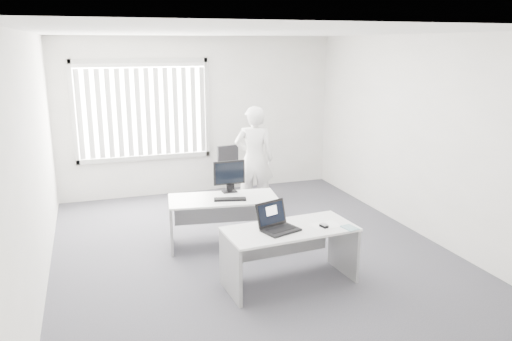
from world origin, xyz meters
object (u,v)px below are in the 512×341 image
object	(u,v)px
desk_near	(290,244)
laptop	(281,218)
monitor	(229,176)
office_chair	(232,182)
desk_far	(223,211)
person	(254,159)

from	to	relation	value
desk_near	laptop	world-z (taller)	laptop
laptop	monitor	bearing A→B (deg)	75.52
office_chair	monitor	world-z (taller)	monitor
desk_far	person	bearing A→B (deg)	63.25
laptop	person	bearing A→B (deg)	59.03
desk_near	office_chair	bearing A→B (deg)	81.23
monitor	desk_near	bearing A→B (deg)	-81.87
office_chair	person	xyz separation A→B (m)	(0.18, -0.73, 0.57)
person	laptop	world-z (taller)	person
person	desk_near	bearing A→B (deg)	98.39
desk_near	laptop	size ratio (longest dim) A/B	3.89
desk_near	office_chair	world-z (taller)	office_chair
person	monitor	xyz separation A→B (m)	(-0.70, -1.00, 0.02)
desk_near	desk_far	distance (m)	1.41
office_chair	person	world-z (taller)	person
desk_far	laptop	xyz separation A→B (m)	(0.27, -1.41, 0.34)
desk_near	desk_far	bearing A→B (deg)	102.62
person	monitor	size ratio (longest dim) A/B	3.88
desk_far	desk_near	bearing A→B (deg)	-65.47
office_chair	laptop	bearing A→B (deg)	-106.18
desk_near	person	distance (m)	2.66
desk_near	desk_far	xyz separation A→B (m)	(-0.41, 1.35, -0.01)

